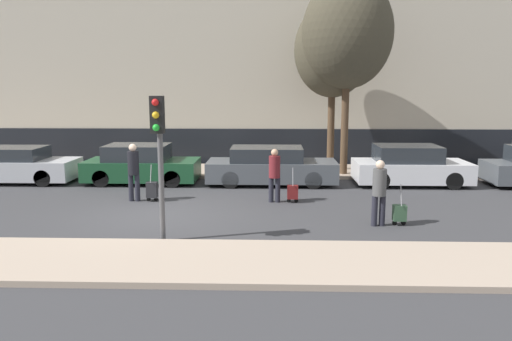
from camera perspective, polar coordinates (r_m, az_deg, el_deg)
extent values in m
plane|color=#38383A|center=(13.89, -11.26, -5.04)|extent=(80.00, 80.00, 0.00)
cube|color=tan|center=(10.41, -15.97, -9.86)|extent=(28.00, 2.50, 0.12)
cube|color=tan|center=(20.61, -6.90, -0.01)|extent=(28.00, 3.00, 0.12)
cube|color=#B7AD99|center=(24.25, -5.85, 17.53)|extent=(28.00, 3.05, 13.68)
cube|color=black|center=(22.64, -6.11, 2.76)|extent=(27.44, 0.06, 1.60)
cube|color=#B7BABF|center=(20.18, -25.73, 0.15)|extent=(4.33, 1.75, 0.70)
cube|color=#23282D|center=(20.19, -26.29, 1.77)|extent=(2.38, 1.54, 0.46)
cylinder|color=black|center=(18.92, -23.17, -0.83)|extent=(0.60, 0.18, 0.60)
cylinder|color=black|center=(20.34, -21.32, -0.04)|extent=(0.60, 0.18, 0.60)
cube|color=#194728|center=(18.56, -12.84, 0.12)|extent=(4.02, 1.86, 0.70)
cube|color=#23282D|center=(18.52, -13.39, 2.04)|extent=(2.21, 1.64, 0.55)
cylinder|color=black|center=(17.51, -9.56, -0.97)|extent=(0.60, 0.18, 0.60)
cylinder|color=black|center=(19.13, -8.58, -0.05)|extent=(0.60, 0.18, 0.60)
cylinder|color=black|center=(18.17, -17.29, -0.89)|extent=(0.60, 0.18, 0.60)
cylinder|color=black|center=(19.74, -15.71, -0.01)|extent=(0.60, 0.18, 0.60)
cube|color=#4C5156|center=(17.85, 1.82, -0.01)|extent=(4.59, 1.80, 0.70)
cube|color=#23282D|center=(17.76, 1.24, 1.90)|extent=(2.52, 1.59, 0.50)
cylinder|color=black|center=(17.14, 6.58, -1.12)|extent=(0.60, 0.18, 0.60)
cylinder|color=black|center=(18.74, 6.18, -0.20)|extent=(0.60, 0.18, 0.60)
cylinder|color=black|center=(17.14, -2.95, -1.07)|extent=(0.60, 0.18, 0.60)
cylinder|color=black|center=(18.74, -2.54, -0.16)|extent=(0.60, 0.18, 0.60)
cube|color=silver|center=(18.59, 17.27, -0.06)|extent=(3.97, 1.88, 0.70)
cube|color=#23282D|center=(18.46, 16.89, 1.88)|extent=(2.18, 1.65, 0.57)
cylinder|color=black|center=(18.20, 21.68, -1.12)|extent=(0.60, 0.18, 0.60)
cylinder|color=black|center=(19.78, 20.04, -0.22)|extent=(0.60, 0.18, 0.60)
cylinder|color=black|center=(17.51, 14.09, -1.12)|extent=(0.60, 0.18, 0.60)
cylinder|color=black|center=(19.15, 13.03, -0.18)|extent=(0.60, 0.18, 0.60)
cylinder|color=black|center=(20.44, 26.27, -0.33)|extent=(0.60, 0.18, 0.60)
cylinder|color=#23232D|center=(15.63, -13.39, -1.95)|extent=(0.15, 0.15, 0.82)
cylinder|color=#23232D|center=(15.69, -14.09, -1.93)|extent=(0.15, 0.15, 0.82)
cylinder|color=black|center=(15.53, -13.85, 0.83)|extent=(0.34, 0.34, 0.71)
sphere|color=beige|center=(15.47, -13.92, 2.55)|extent=(0.23, 0.23, 0.23)
cube|color=#262628|center=(15.51, -11.80, -2.17)|extent=(0.32, 0.24, 0.48)
cylinder|color=black|center=(15.60, -12.17, -3.24)|extent=(0.12, 0.03, 0.12)
cylinder|color=black|center=(15.55, -11.36, -3.25)|extent=(0.12, 0.03, 0.12)
cylinder|color=gray|center=(15.35, -11.93, -0.35)|extent=(0.02, 0.19, 0.53)
cylinder|color=#23232D|center=(15.08, 2.50, -2.24)|extent=(0.15, 0.15, 0.75)
cylinder|color=#23232D|center=(15.09, 1.74, -2.22)|extent=(0.15, 0.15, 0.75)
cylinder|color=maroon|center=(14.96, 2.14, 0.42)|extent=(0.34, 0.34, 0.66)
sphere|color=tan|center=(14.89, 2.15, 2.07)|extent=(0.21, 0.21, 0.21)
cube|color=maroon|center=(15.07, 4.21, -2.46)|extent=(0.32, 0.24, 0.41)
cylinder|color=black|center=(15.13, 3.77, -3.44)|extent=(0.12, 0.03, 0.12)
cylinder|color=black|center=(15.13, 4.62, -3.45)|extent=(0.12, 0.03, 0.12)
cylinder|color=gray|center=(14.91, 4.24, -0.72)|extent=(0.02, 0.19, 0.53)
cylinder|color=#23232D|center=(12.93, 14.23, -4.47)|extent=(0.15, 0.15, 0.78)
cylinder|color=#23232D|center=(12.87, 13.39, -4.51)|extent=(0.15, 0.15, 0.78)
cylinder|color=#4C4C4C|center=(12.75, 13.94, -1.32)|extent=(0.34, 0.34, 0.67)
sphere|color=beige|center=(12.67, 14.02, 0.66)|extent=(0.22, 0.22, 0.22)
cube|color=#335138|center=(13.10, 16.08, -4.68)|extent=(0.32, 0.24, 0.40)
cylinder|color=black|center=(13.14, 15.55, -5.78)|extent=(0.12, 0.03, 0.12)
cylinder|color=black|center=(13.20, 16.50, -5.76)|extent=(0.12, 0.03, 0.12)
cylinder|color=gray|center=(12.93, 16.25, -2.72)|extent=(0.02, 0.19, 0.53)
cylinder|color=#515154|center=(11.26, -10.82, 0.06)|extent=(0.12, 0.12, 3.26)
cube|color=black|center=(10.95, -11.22, 6.28)|extent=(0.28, 0.24, 0.80)
sphere|color=red|center=(10.79, -11.45, 7.65)|extent=(0.15, 0.15, 0.15)
sphere|color=gold|center=(10.80, -11.40, 6.23)|extent=(0.15, 0.15, 0.15)
sphere|color=green|center=(10.82, -11.36, 4.82)|extent=(0.15, 0.15, 0.15)
torus|color=black|center=(20.35, 2.50, 1.13)|extent=(0.72, 0.06, 0.72)
torus|color=black|center=(20.36, -0.46, 1.15)|extent=(0.72, 0.06, 0.72)
cylinder|color=black|center=(20.32, 1.02, 1.69)|extent=(1.00, 0.05, 0.05)
cylinder|color=black|center=(20.30, 0.49, 2.25)|extent=(0.04, 0.04, 0.40)
cylinder|color=#4C3826|center=(20.38, 8.55, 4.80)|extent=(0.28, 0.28, 3.38)
ellipsoid|color=#423D2D|center=(20.36, 8.77, 13.47)|extent=(3.04, 3.04, 3.71)
cylinder|color=#4C3826|center=(19.47, 10.10, 5.12)|extent=(0.28, 0.28, 3.76)
ellipsoid|color=#423D2D|center=(19.52, 10.40, 15.23)|extent=(3.39, 3.39, 4.14)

